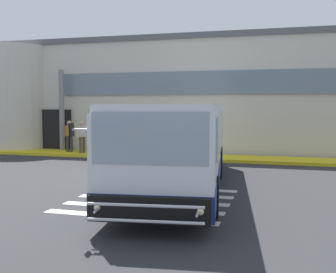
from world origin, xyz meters
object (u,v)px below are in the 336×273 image
bus_main_foreground (179,147)px  passenger_by_doorway (82,135)px  passenger_at_curb_edge (97,135)px  passenger_near_column (69,135)px  entry_support_column (62,110)px

bus_main_foreground → passenger_by_doorway: 9.69m
passenger_by_doorway → passenger_at_curb_edge: same height
passenger_near_column → passenger_by_doorway: bearing=-20.5°
bus_main_foreground → passenger_at_curb_edge: 8.98m
entry_support_column → passenger_near_column: 1.65m
passenger_near_column → passenger_at_curb_edge: 1.89m
entry_support_column → passenger_by_doorway: bearing=-29.9°
passenger_by_doorway → passenger_at_curb_edge: size_ratio=1.00×
bus_main_foreground → passenger_at_curb_edge: size_ratio=6.56×
passenger_near_column → passenger_at_curb_edge: same height
passenger_near_column → passenger_by_doorway: same height
entry_support_column → passenger_near_column: bearing=-39.0°
bus_main_foreground → passenger_by_doorway: size_ratio=6.56×
entry_support_column → passenger_by_doorway: entry_support_column is taller
passenger_near_column → passenger_by_doorway: 0.99m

